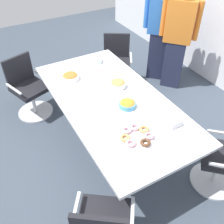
{
  "coord_description": "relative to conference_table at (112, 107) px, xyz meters",
  "views": [
    {
      "loc": [
        2.17,
        -1.22,
        2.65
      ],
      "look_at": [
        0.0,
        0.0,
        0.55
      ],
      "focal_mm": 41.17,
      "sensor_mm": 36.0,
      "label": 1
    }
  ],
  "objects": [
    {
      "name": "napkin_pile",
      "position": [
        0.71,
        0.36,
        0.16
      ],
      "size": [
        0.15,
        0.15,
        0.08
      ],
      "primitive_type": "cube",
      "color": "white",
      "rests_on": "conference_table"
    },
    {
      "name": "office_chair_1",
      "position": [
        -1.22,
        0.77,
        -0.22
      ],
      "size": [
        0.74,
        0.74,
        0.91
      ],
      "rotation": [
        0.0,
        0.0,
        -2.11
      ],
      "color": "silver",
      "rests_on": "ground"
    },
    {
      "name": "snack_bowl_chips_orange",
      "position": [
        0.21,
        0.09,
        0.17
      ],
      "size": [
        0.2,
        0.2,
        0.08
      ],
      "color": "#4C9EC6",
      "rests_on": "conference_table"
    },
    {
      "name": "donut_platter",
      "position": [
        0.68,
        -0.09,
        0.15
      ],
      "size": [
        0.35,
        0.35,
        0.04
      ],
      "color": "white",
      "rests_on": "conference_table"
    },
    {
      "name": "person_standing_1",
      "position": [
        -0.75,
        1.64,
        0.29
      ],
      "size": [
        0.51,
        0.46,
        1.75
      ],
      "rotation": [
        0.0,
        0.0,
        -2.43
      ],
      "color": "#232842",
      "rests_on": "ground"
    },
    {
      "name": "ground_plane",
      "position": [
        0.0,
        0.0,
        -0.63
      ],
      "size": [
        10.0,
        10.0,
        0.01
      ],
      "primitive_type": "cube",
      "color": "#3D4754"
    },
    {
      "name": "plate_stack",
      "position": [
        -0.92,
        0.24,
        0.15
      ],
      "size": [
        0.19,
        0.19,
        0.05
      ],
      "color": "white",
      "rests_on": "conference_table"
    },
    {
      "name": "snack_bowl_cookies",
      "position": [
        -0.2,
        0.2,
        0.17
      ],
      "size": [
        0.21,
        0.21,
        0.1
      ],
      "color": "white",
      "rests_on": "conference_table"
    },
    {
      "name": "conference_table",
      "position": [
        0.0,
        0.0,
        0.0
      ],
      "size": [
        2.4,
        1.2,
        0.75
      ],
      "color": "silver",
      "rests_on": "ground"
    },
    {
      "name": "office_chair_2",
      "position": [
        -1.21,
        -0.76,
        -0.22
      ],
      "size": [
        0.69,
        0.69,
        0.91
      ],
      "rotation": [
        0.0,
        0.0,
        -1.24
      ],
      "color": "silver",
      "rests_on": "ground"
    },
    {
      "name": "snack_bowl_pretzels",
      "position": [
        -0.67,
        -0.27,
        0.17
      ],
      "size": [
        0.23,
        0.23,
        0.09
      ],
      "color": "white",
      "rests_on": "conference_table"
    },
    {
      "name": "person_standing_0",
      "position": [
        -1.1,
        1.57,
        0.33
      ],
      "size": [
        0.48,
        0.49,
        1.81
      ],
      "rotation": [
        0.0,
        0.0,
        -2.34
      ],
      "color": "#232842",
      "rests_on": "ground"
    }
  ]
}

